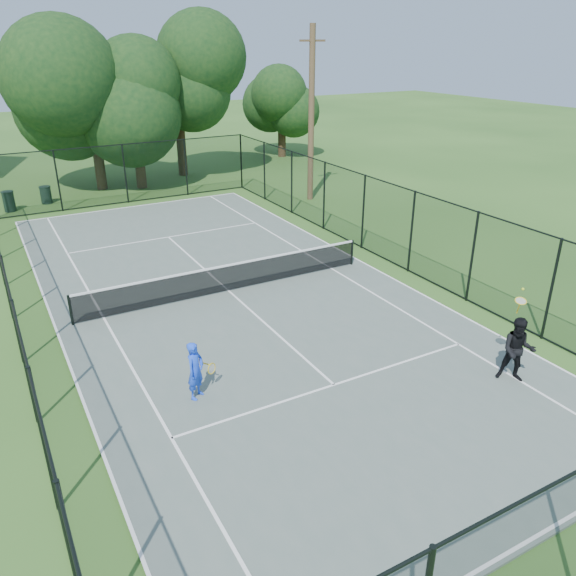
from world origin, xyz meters
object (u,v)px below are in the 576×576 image
trash_bin_left (9,201)px  trash_bin_right (46,195)px  tennis_net (228,277)px  player_blue (196,370)px  utility_pole (311,115)px  player_black (518,350)px

trash_bin_left → trash_bin_right: bearing=21.1°
tennis_net → player_blue: (-3.08, -5.23, 0.20)m
utility_pole → trash_bin_right: bearing=154.5°
player_blue → player_black: 7.74m
trash_bin_right → player_blue: (0.64, -20.12, 0.32)m
trash_bin_right → player_black: 24.49m
utility_pole → tennis_net: bearing=-133.8°
player_blue → player_black: player_black is taller
utility_pole → player_black: (-4.62, -17.34, -3.40)m
trash_bin_left → trash_bin_right: 1.92m
trash_bin_left → tennis_net: bearing=-68.8°
player_black → utility_pole: bearing=75.1°
trash_bin_right → player_black: player_black is taller
tennis_net → trash_bin_right: 15.35m
trash_bin_left → player_black: 24.47m
tennis_net → trash_bin_right: bearing=104.0°
trash_bin_left → utility_pole: (14.13, -5.20, 3.80)m
tennis_net → trash_bin_right: tennis_net is taller
player_blue → tennis_net: bearing=59.5°
tennis_net → player_blue: 6.08m
trash_bin_left → trash_bin_right: (1.79, 0.69, -0.06)m
tennis_net → player_blue: size_ratio=7.02×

